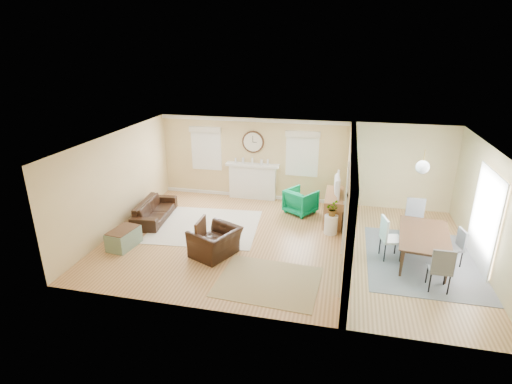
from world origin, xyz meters
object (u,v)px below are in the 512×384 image
at_px(eames_chair, 215,242).
at_px(green_chair, 301,201).
at_px(sofa, 155,210).
at_px(dining_table, 424,248).
at_px(credenza, 334,207).

relative_size(eames_chair, green_chair, 1.30).
xyz_separation_m(sofa, dining_table, (7.11, -0.81, 0.06)).
distance_m(sofa, eames_chair, 2.85).
bearing_deg(credenza, dining_table, -40.75).
distance_m(credenza, dining_table, 2.81).
relative_size(sofa, dining_table, 0.98).
relative_size(green_chair, credenza, 0.55).
xyz_separation_m(eames_chair, green_chair, (1.66, 2.99, 0.03)).
bearing_deg(eames_chair, credenza, 159.05).
height_order(credenza, dining_table, credenza).
xyz_separation_m(sofa, eames_chair, (2.35, -1.61, 0.06)).
height_order(sofa, green_chair, green_chair).
bearing_deg(dining_table, green_chair, 61.70).
relative_size(green_chair, dining_table, 0.42).
bearing_deg(credenza, green_chair, 160.04).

